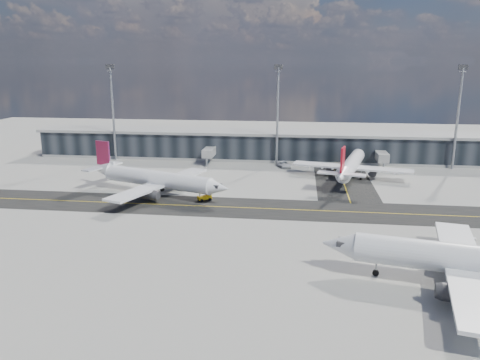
{
  "coord_description": "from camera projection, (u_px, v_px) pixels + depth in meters",
  "views": [
    {
      "loc": [
        6.58,
        -88.67,
        29.7
      ],
      "look_at": [
        -5.82,
        7.75,
        5.0
      ],
      "focal_mm": 35.0,
      "sensor_mm": 36.0,
      "label": 1
    }
  ],
  "objects": [
    {
      "name": "service_van",
      "position": [
        284.0,
        164.0,
        135.16
      ],
      "size": [
        5.0,
        6.8,
        1.72
      ],
      "primitive_type": "imported",
      "rotation": [
        0.0,
        0.0,
        0.39
      ],
      "color": "white",
      "rests_on": "ground"
    },
    {
      "name": "airliner_near",
      "position": [
        479.0,
        262.0,
        61.74
      ],
      "size": [
        40.94,
        35.12,
        12.18
      ],
      "rotation": [
        0.0,
        0.0,
        1.37
      ],
      "color": "silver",
      "rests_on": "ground"
    },
    {
      "name": "baggage_tug",
      "position": [
        206.0,
        196.0,
        102.55
      ],
      "size": [
        3.27,
        2.87,
        1.88
      ],
      "rotation": [
        0.0,
        0.0,
        -0.96
      ],
      "color": "#DAA70B",
      "rests_on": "ground"
    },
    {
      "name": "terminal_concourse",
      "position": [
        278.0,
        146.0,
        145.16
      ],
      "size": [
        152.0,
        19.8,
        8.8
      ],
      "color": "black",
      "rests_on": "ground"
    },
    {
      "name": "airliner_af",
      "position": [
        155.0,
        179.0,
        106.54
      ],
      "size": [
        36.7,
        31.73,
        11.24
      ],
      "rotation": [
        0.0,
        0.0,
        -1.93
      ],
      "color": "white",
      "rests_on": "ground"
    },
    {
      "name": "ground",
      "position": [
        264.0,
        215.0,
        93.37
      ],
      "size": [
        300.0,
        300.0,
        0.0
      ],
      "primitive_type": "plane",
      "color": "gray",
      "rests_on": "ground"
    },
    {
      "name": "floodlight_masts",
      "position": [
        278.0,
        111.0,
        135.67
      ],
      "size": [
        102.5,
        0.7,
        28.9
      ],
      "color": "gray",
      "rests_on": "ground"
    },
    {
      "name": "taxiway_lanes",
      "position": [
        285.0,
        200.0,
        103.21
      ],
      "size": [
        180.0,
        63.0,
        0.03
      ],
      "color": "black",
      "rests_on": "ground"
    },
    {
      "name": "airliner_redtail",
      "position": [
        351.0,
        165.0,
        121.19
      ],
      "size": [
        31.13,
        36.22,
        10.82
      ],
      "rotation": [
        0.0,
        0.0,
        -0.24
      ],
      "color": "white",
      "rests_on": "ground"
    }
  ]
}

